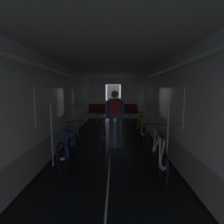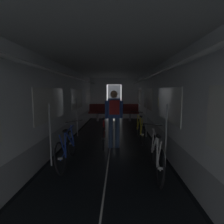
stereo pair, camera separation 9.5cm
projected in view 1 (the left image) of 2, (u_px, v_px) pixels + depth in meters
name	position (u px, v px, depth m)	size (l,w,h in m)	color
train_car_shell	(111.00, 90.00, 5.22)	(3.14, 12.34, 2.57)	black
bench_seat_far_left	(97.00, 111.00, 9.81)	(0.98, 0.51, 0.95)	gray
bench_seat_far_right	(129.00, 111.00, 9.78)	(0.98, 0.51, 0.95)	gray
bicycle_yellow	(140.00, 129.00, 5.95)	(0.44, 1.69, 0.95)	black
bicycle_blue	(68.00, 148.00, 4.01)	(0.44, 1.69, 0.96)	black
bicycle_white	(158.00, 155.00, 3.58)	(0.44, 1.69, 0.95)	black
person_cyclist_aisle	(115.00, 114.00, 5.10)	(0.54, 0.40, 1.69)	#384C75
bicycle_red_in_aisle	(104.00, 133.00, 5.45)	(0.44, 1.69, 0.93)	black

